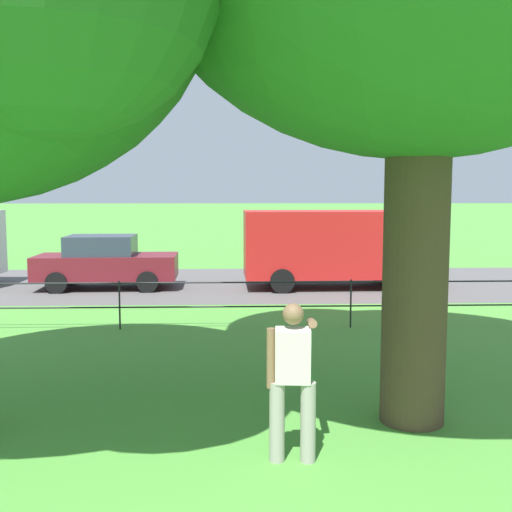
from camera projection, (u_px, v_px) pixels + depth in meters
name	position (u px, v px, depth m)	size (l,w,h in m)	color
street_strip	(236.00, 283.00, 18.77)	(80.00, 7.13, 0.01)	#565454
park_fence	(236.00, 296.00, 12.52)	(33.12, 0.04, 1.00)	#232328
person_thrower	(293.00, 377.00, 6.30)	(0.56, 0.75, 1.66)	gray
car_maroon_far_right	(106.00, 262.00, 17.71)	(4.05, 1.91, 1.54)	maroon
panel_van_left	(331.00, 244.00, 17.85)	(5.04, 2.18, 2.24)	red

